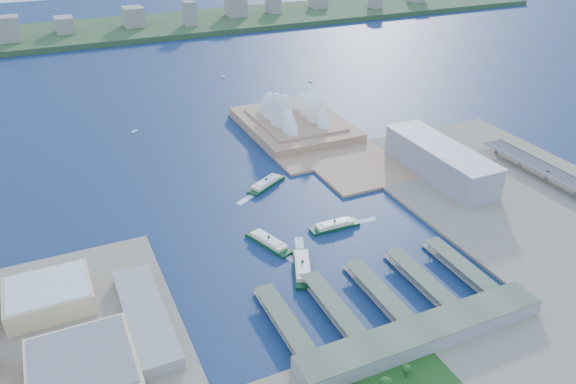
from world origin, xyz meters
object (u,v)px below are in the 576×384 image
ferry_b (266,182)px  toaster_building (440,161)px  ferry_c (302,265)px  ferry_a (269,240)px  ferry_d (335,224)px  opera_house (294,107)px  car_c (548,171)px

ferry_b → toaster_building: bearing=41.3°
toaster_building → ferry_c: size_ratio=2.71×
ferry_a → ferry_d: ferry_a is taller
ferry_c → ferry_d: bearing=-118.0°
opera_house → ferry_c: size_ratio=3.15×
ferry_c → car_c: bearing=-151.9°
ferry_a → ferry_c: ferry_c is taller
ferry_b → ferry_c: ferry_c is taller
ferry_a → car_c: car_c is taller
opera_house → ferry_b: bearing=-125.6°
ferry_a → ferry_b: 117.64m
toaster_building → ferry_a: bearing=-168.2°
opera_house → toaster_building: bearing=-65.8°
ferry_c → opera_house: bearing=-91.7°
toaster_building → ferry_c: bearing=-156.2°
ferry_b → ferry_c: bearing=-42.2°
opera_house → ferry_c: 326.49m
ferry_a → ferry_b: ferry_b is taller
toaster_building → ferry_a: (-232.58, -48.73, -15.45)m
opera_house → toaster_building: opera_house is taller
ferry_a → ferry_b: bearing=49.6°
ferry_d → car_c: 263.85m
opera_house → ferry_d: opera_house is taller
toaster_building → ferry_b: (-189.64, 60.79, -15.40)m
ferry_d → opera_house: bearing=-15.4°
toaster_building → ferry_a: size_ratio=2.90×
ferry_a → ferry_c: (11.34, -49.03, 0.36)m
ferry_d → ferry_b: bearing=14.9°
ferry_c → car_c: size_ratio=13.04×
car_c → opera_house: bearing=-54.1°
ferry_c → toaster_building: bearing=-134.1°
ferry_a → ferry_d: 70.39m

